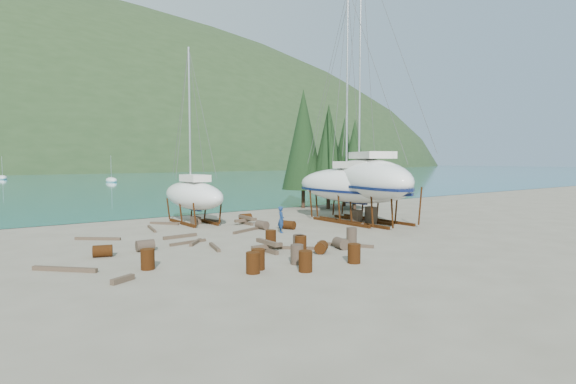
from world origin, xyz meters
TOP-DOWN VIEW (x-y plane):
  - ground at (0.00, 0.00)m, footprint 600.00×600.00m
  - far_house_right at (30.00, 190.00)m, footprint 6.60×5.60m
  - cypress_near_right at (12.50, 12.00)m, footprint 3.60×3.60m
  - cypress_mid_right at (14.00, 10.00)m, footprint 3.06×3.06m
  - cypress_back_left at (11.00, 14.00)m, footprint 4.14×4.14m
  - cypress_far_right at (15.50, 13.00)m, footprint 3.24×3.24m
  - moored_boat_mid at (10.00, 80.00)m, footprint 2.00×5.00m
  - moored_boat_far at (-8.00, 110.00)m, footprint 2.00×5.00m
  - large_sailboat_near at (8.40, 3.15)m, footprint 8.47×13.46m
  - large_sailboat_far at (7.59, 3.76)m, footprint 3.66×11.05m
  - small_sailboat_shore at (-2.21, 10.22)m, footprint 2.71×8.10m
  - worker at (0.55, 2.88)m, footprint 0.61×0.73m
  - drum_0 at (-5.85, -4.53)m, footprint 0.58×0.58m
  - drum_1 at (0.05, -3.27)m, footprint 0.77×0.99m
  - drum_2 at (-10.57, 1.97)m, footprint 1.01×0.81m
  - drum_3 at (-4.45, -6.01)m, footprint 0.58×0.58m
  - drum_4 at (1.52, 9.01)m, footprint 0.89×0.60m
  - drum_5 at (-2.22, -2.60)m, footprint 0.58×0.58m
  - drum_6 at (1.82, 3.82)m, footprint 0.87×1.04m
  - drum_7 at (-1.71, -6.06)m, footprint 0.58×0.58m
  - drum_8 at (-9.64, -1.75)m, footprint 0.58×0.58m
  - drum_10 at (-2.33, -2.93)m, footprint 0.58×0.58m
  - drum_11 at (0.36, 4.84)m, footprint 0.69×0.95m
  - drum_12 at (-1.46, -3.49)m, footprint 1.05×1.01m
  - drum_13 at (-6.37, -4.96)m, footprint 0.58×0.58m
  - drum_14 at (-2.53, -0.53)m, footprint 0.58×0.58m
  - drum_15 at (-8.45, 2.17)m, footprint 0.91×0.63m
  - drum_16 at (-3.90, -4.70)m, footprint 0.58×0.58m
  - drum_17 at (1.66, -2.42)m, footprint 0.58×0.58m
  - timber_0 at (-4.02, 11.14)m, footprint 1.79×1.67m
  - timber_1 at (7.53, 2.42)m, footprint 1.45×1.24m
  - timber_3 at (-2.11, -1.82)m, footprint 2.20×2.04m
  - timber_4 at (-5.53, 2.52)m, footprint 1.25×1.37m
  - timber_5 at (0.69, -2.92)m, footprint 1.88×2.63m
  - timber_6 at (-0.67, 10.22)m, footprint 0.63×1.75m
  - timber_8 at (-5.46, 4.84)m, footprint 2.16×0.37m
  - timber_9 at (-4.11, 10.83)m, footprint 1.39×1.75m
  - timber_10 at (-0.90, 4.65)m, footprint 2.73×1.24m
  - timber_11 at (-5.85, 2.78)m, footprint 2.27×0.51m
  - timber_12 at (-5.29, 0.66)m, footprint 0.68×2.04m
  - timber_13 at (-11.10, -3.19)m, footprint 1.01×0.66m
  - timber_14 at (-12.58, -0.06)m, footprint 2.18×2.22m
  - timber_15 at (-5.76, 8.98)m, footprint 0.63×2.76m
  - timber_17 at (-9.65, 6.98)m, footprint 2.20×1.85m
  - timber_pile_fore at (-3.54, -1.72)m, footprint 1.80×1.80m
  - timber_pile_aft at (0.67, 7.53)m, footprint 1.80×1.80m

SIDE VIEW (x-z plane):
  - ground at x=0.00m, z-range 0.00..0.00m
  - timber_0 at x=-4.02m, z-range 0.00..0.14m
  - timber_15 at x=-5.76m, z-range 0.00..0.15m
  - timber_3 at x=-2.11m, z-range 0.00..0.15m
  - timber_9 at x=-4.11m, z-range 0.00..0.15m
  - timber_11 at x=-5.85m, z-range 0.00..0.15m
  - timber_5 at x=0.69m, z-range 0.00..0.16m
  - timber_17 at x=-9.65m, z-range 0.00..0.16m
  - timber_10 at x=-0.90m, z-range 0.00..0.16m
  - timber_12 at x=-5.29m, z-range 0.00..0.17m
  - timber_4 at x=-5.53m, z-range 0.00..0.17m
  - timber_14 at x=-12.58m, z-range 0.00..0.18m
  - timber_8 at x=-5.46m, z-range 0.00..0.19m
  - timber_6 at x=-0.67m, z-range 0.00..0.19m
  - timber_1 at x=7.53m, z-range 0.00..0.19m
  - timber_13 at x=-11.10m, z-range 0.00..0.22m
  - drum_1 at x=0.05m, z-range 0.00..0.58m
  - drum_2 at x=-10.57m, z-range 0.00..0.58m
  - drum_4 at x=1.52m, z-range 0.00..0.58m
  - drum_6 at x=1.82m, z-range 0.00..0.58m
  - drum_11 at x=0.36m, z-range 0.00..0.58m
  - drum_12 at x=-1.46m, z-range 0.00..0.58m
  - drum_15 at x=-8.45m, z-range 0.00..0.58m
  - timber_pile_fore at x=-3.54m, z-range 0.00..0.60m
  - timber_pile_aft at x=0.67m, z-range 0.00..0.60m
  - moored_boat_mid at x=10.00m, z-range -2.64..3.41m
  - moored_boat_far at x=-8.00m, z-range -2.64..3.41m
  - drum_0 at x=-5.85m, z-range 0.00..0.88m
  - drum_3 at x=-4.45m, z-range 0.00..0.88m
  - drum_5 at x=-2.22m, z-range 0.00..0.88m
  - drum_7 at x=-1.71m, z-range 0.00..0.88m
  - drum_8 at x=-9.64m, z-range 0.00..0.88m
  - drum_10 at x=-2.33m, z-range 0.00..0.88m
  - drum_13 at x=-6.37m, z-range 0.00..0.88m
  - drum_14 at x=-2.53m, z-range 0.00..0.88m
  - drum_16 at x=-3.90m, z-range 0.00..0.88m
  - drum_17 at x=1.66m, z-range 0.00..0.88m
  - worker at x=0.55m, z-range 0.00..1.70m
  - small_sailboat_shore at x=-2.21m, z-range -4.32..8.55m
  - large_sailboat_far at x=7.59m, z-range -5.81..11.46m
  - far_house_right at x=30.00m, z-range 0.12..5.72m
  - large_sailboat_near at x=8.40m, z-range -6.94..13.53m
  - cypress_mid_right at x=14.00m, z-range 0.67..9.17m
  - cypress_far_right at x=15.50m, z-range 0.71..9.71m
  - cypress_near_right at x=12.50m, z-range 0.79..10.79m
  - cypress_back_left at x=11.00m, z-range 0.91..12.41m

